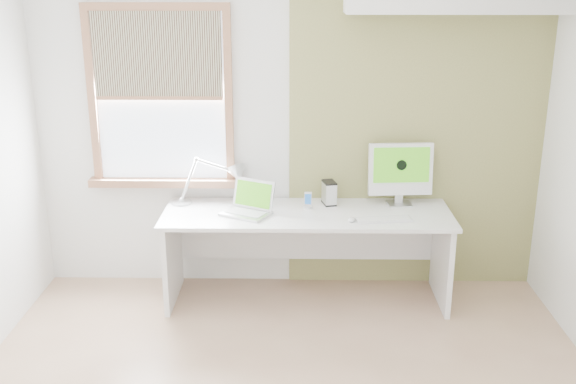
{
  "coord_description": "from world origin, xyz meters",
  "views": [
    {
      "loc": [
        0.07,
        -3.42,
        2.44
      ],
      "look_at": [
        0.0,
        1.05,
        1.0
      ],
      "focal_mm": 41.75,
      "sensor_mm": 36.0,
      "label": 1
    }
  ],
  "objects_px": {
    "desk": "(307,233)",
    "imac": "(401,170)",
    "desk_lamp": "(227,178)",
    "external_drive": "(329,193)",
    "laptop": "(249,205)"
  },
  "relations": [
    {
      "from": "desk_lamp",
      "to": "desk",
      "type": "bearing_deg",
      "value": -17.92
    },
    {
      "from": "desk_lamp",
      "to": "laptop",
      "type": "distance_m",
      "value": 0.36
    },
    {
      "from": "desk",
      "to": "imac",
      "type": "bearing_deg",
      "value": 11.95
    },
    {
      "from": "laptop",
      "to": "desk",
      "type": "bearing_deg",
      "value": 9.76
    },
    {
      "from": "desk",
      "to": "desk_lamp",
      "type": "xyz_separation_m",
      "value": [
        -0.63,
        0.2,
        0.39
      ]
    },
    {
      "from": "external_drive",
      "to": "desk_lamp",
      "type": "bearing_deg",
      "value": 175.56
    },
    {
      "from": "desk",
      "to": "imac",
      "type": "height_order",
      "value": "imac"
    },
    {
      "from": "laptop",
      "to": "imac",
      "type": "xyz_separation_m",
      "value": [
        1.17,
        0.23,
        0.21
      ]
    },
    {
      "from": "desk",
      "to": "laptop",
      "type": "height_order",
      "value": "laptop"
    },
    {
      "from": "desk_lamp",
      "to": "imac",
      "type": "relative_size",
      "value": 1.33
    },
    {
      "from": "desk",
      "to": "desk_lamp",
      "type": "height_order",
      "value": "desk_lamp"
    },
    {
      "from": "desk",
      "to": "external_drive",
      "type": "bearing_deg",
      "value": 39.03
    },
    {
      "from": "desk",
      "to": "imac",
      "type": "distance_m",
      "value": 0.88
    },
    {
      "from": "desk",
      "to": "external_drive",
      "type": "xyz_separation_m",
      "value": [
        0.17,
        0.14,
        0.29
      ]
    },
    {
      "from": "imac",
      "to": "desk_lamp",
      "type": "bearing_deg",
      "value": 177.89
    }
  ]
}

